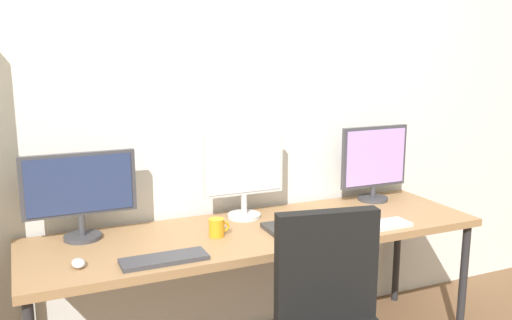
% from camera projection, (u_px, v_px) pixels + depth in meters
% --- Properties ---
extents(wall_back, '(4.73, 0.10, 2.60)m').
position_uv_depth(wall_back, '(229.00, 111.00, 3.07)').
color(wall_back, silver).
rests_on(wall_back, ground_plane).
extents(desk, '(2.33, 0.68, 0.74)m').
position_uv_depth(desk, '(260.00, 238.00, 2.81)').
color(desk, '#936D47').
rests_on(desk, ground_plane).
extents(monitor_left, '(0.53, 0.18, 0.42)m').
position_uv_depth(monitor_left, '(80.00, 190.00, 2.61)').
color(monitor_left, '#38383D').
rests_on(monitor_left, desk).
extents(monitor_center, '(0.45, 0.18, 0.47)m').
position_uv_depth(monitor_center, '(244.00, 170.00, 2.94)').
color(monitor_center, silver).
rests_on(monitor_center, desk).
extents(monitor_right, '(0.44, 0.18, 0.45)m').
position_uv_depth(monitor_right, '(374.00, 161.00, 3.28)').
color(monitor_right, '#38383D').
rests_on(monitor_right, desk).
extents(keyboard_left, '(0.38, 0.13, 0.02)m').
position_uv_depth(keyboard_left, '(164.00, 259.00, 2.37)').
color(keyboard_left, '#38383D').
rests_on(keyboard_left, desk).
extents(keyboard_right, '(0.36, 0.13, 0.02)m').
position_uv_depth(keyboard_right, '(377.00, 226.00, 2.82)').
color(keyboard_right, silver).
rests_on(keyboard_right, desk).
extents(computer_mouse, '(0.06, 0.10, 0.03)m').
position_uv_depth(computer_mouse, '(78.00, 263.00, 2.31)').
color(computer_mouse, silver).
rests_on(computer_mouse, desk).
extents(laptop_closed, '(0.33, 0.23, 0.02)m').
position_uv_depth(laptop_closed, '(297.00, 227.00, 2.79)').
color(laptop_closed, '#2D2D2D').
rests_on(laptop_closed, desk).
extents(coffee_mug, '(0.11, 0.08, 0.09)m').
position_uv_depth(coffee_mug, '(217.00, 228.00, 2.68)').
color(coffee_mug, orange).
rests_on(coffee_mug, desk).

